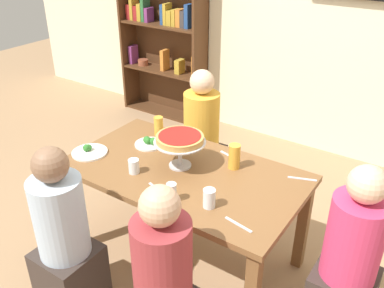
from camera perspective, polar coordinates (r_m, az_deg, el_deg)
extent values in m
plane|color=#9E7A56|center=(3.21, -1.04, -14.85)|extent=(12.00, 12.00, 0.00)
cube|color=beige|center=(4.40, 16.26, 16.84)|extent=(8.00, 0.12, 2.80)
cube|color=brown|center=(2.77, -1.16, -3.91)|extent=(1.57, 0.89, 0.04)
cube|color=brown|center=(3.17, -16.10, -8.56)|extent=(0.07, 0.07, 0.70)
cube|color=brown|center=(3.60, -7.03, -2.73)|extent=(0.07, 0.07, 0.70)
cube|color=brown|center=(3.01, 14.85, -10.67)|extent=(0.07, 0.07, 0.70)
cube|color=#4C2D19|center=(5.40, -8.80, 16.31)|extent=(0.03, 0.30, 2.20)
cube|color=#4C2D19|center=(4.76, 1.16, 15.01)|extent=(0.03, 0.30, 2.20)
cube|color=#4C2D19|center=(5.17, -3.12, 16.06)|extent=(1.10, 0.02, 2.20)
cube|color=#4C2D19|center=(5.40, -3.73, 4.43)|extent=(1.04, 0.28, 0.02)
cube|color=#4C2D19|center=(5.21, -3.91, 9.97)|extent=(1.04, 0.28, 0.02)
cube|color=#4C2D19|center=(5.06, -4.12, 15.89)|extent=(1.04, 0.28, 0.02)
cube|color=#7A3370|center=(5.46, -7.99, 12.01)|extent=(0.05, 0.13, 0.22)
cylinder|color=brown|center=(5.39, -6.68, 11.00)|extent=(0.13, 0.13, 0.07)
cube|color=orange|center=(5.15, -3.73, 11.36)|extent=(0.05, 0.13, 0.25)
cube|color=#B7932D|center=(5.04, -1.69, 10.51)|extent=(0.07, 0.13, 0.16)
cube|color=orange|center=(4.90, 0.51, 10.54)|extent=(0.04, 0.13, 0.25)
cube|color=maroon|center=(5.34, -8.35, 17.42)|extent=(0.06, 0.12, 0.17)
cube|color=#B7932D|center=(5.30, -7.90, 17.70)|extent=(0.05, 0.13, 0.24)
cube|color=maroon|center=(5.26, -7.36, 17.29)|extent=(0.06, 0.13, 0.17)
cube|color=#B7932D|center=(5.22, -6.87, 17.40)|extent=(0.06, 0.13, 0.20)
cube|color=#2D6B38|center=(5.18, -6.38, 17.67)|extent=(0.04, 0.13, 0.25)
cube|color=#7A3370|center=(5.16, -5.89, 17.11)|extent=(0.05, 0.13, 0.16)
cube|color=navy|center=(5.01, -3.79, 17.23)|extent=(0.04, 0.13, 0.22)
cube|color=#B7932D|center=(4.98, -3.38, 17.26)|extent=(0.04, 0.13, 0.24)
cube|color=#B7932D|center=(4.96, -2.82, 16.80)|extent=(0.06, 0.13, 0.17)
cube|color=#B7932D|center=(4.92, -2.19, 16.83)|extent=(0.05, 0.13, 0.19)
cube|color=orange|center=(4.88, -1.60, 16.79)|extent=(0.06, 0.12, 0.19)
cube|color=#3D3838|center=(4.85, -0.98, 16.65)|extent=(0.05, 0.13, 0.18)
cube|color=navy|center=(4.81, -0.42, 17.02)|extent=(0.05, 0.13, 0.26)
cylinder|color=#993338|center=(2.15, -4.07, -15.92)|extent=(0.30, 0.30, 0.50)
sphere|color=tan|center=(1.92, -4.42, -8.41)|extent=(0.20, 0.20, 0.20)
cylinder|color=#D63866|center=(2.43, 21.24, -12.02)|extent=(0.30, 0.30, 0.50)
sphere|color=beige|center=(2.23, 22.79, -5.09)|extent=(0.20, 0.20, 0.20)
cube|color=#382D28|center=(2.84, -16.10, -17.13)|extent=(0.34, 0.34, 0.45)
cylinder|color=silver|center=(2.53, -17.53, -9.50)|extent=(0.30, 0.30, 0.50)
sphere|color=#846047|center=(2.34, -18.76, -2.68)|extent=(0.20, 0.20, 0.20)
cube|color=#382D28|center=(3.74, 1.23, -3.53)|extent=(0.34, 0.34, 0.45)
cylinder|color=gold|center=(3.51, 1.31, 3.08)|extent=(0.30, 0.30, 0.50)
sphere|color=beige|center=(3.37, 1.37, 8.46)|extent=(0.20, 0.20, 0.20)
cylinder|color=silver|center=(2.80, -1.62, -2.89)|extent=(0.15, 0.15, 0.01)
cylinder|color=silver|center=(2.75, -1.65, -1.29)|extent=(0.03, 0.03, 0.17)
cylinder|color=silver|center=(2.71, -1.67, 0.31)|extent=(0.34, 0.34, 0.01)
cylinder|color=tan|center=(2.70, -1.68, 0.75)|extent=(0.31, 0.31, 0.04)
cylinder|color=maroon|center=(2.69, -1.69, 1.15)|extent=(0.28, 0.28, 0.00)
cylinder|color=white|center=(3.03, -13.77, -1.12)|extent=(0.25, 0.25, 0.01)
sphere|color=#2D7028|center=(3.03, -13.90, -0.46)|extent=(0.05, 0.05, 0.05)
sphere|color=#2D7028|center=(3.03, -14.18, -0.52)|extent=(0.05, 0.05, 0.05)
cylinder|color=white|center=(3.07, -5.85, -0.02)|extent=(0.21, 0.21, 0.01)
sphere|color=#2D7028|center=(3.03, -5.27, 0.39)|extent=(0.06, 0.06, 0.06)
sphere|color=#2D7028|center=(3.05, -6.06, 0.44)|extent=(0.05, 0.05, 0.05)
sphere|color=#2D7028|center=(3.06, -6.19, 0.58)|extent=(0.05, 0.05, 0.05)
sphere|color=#2D7028|center=(3.07, -5.78, 0.56)|extent=(0.04, 0.04, 0.04)
cylinder|color=gold|center=(2.75, 5.79, -1.71)|extent=(0.08, 0.08, 0.17)
cylinder|color=gold|center=(3.18, -4.57, 2.48)|extent=(0.07, 0.07, 0.14)
cylinder|color=white|center=(2.40, 2.36, -7.40)|extent=(0.07, 0.07, 0.12)
cylinder|color=white|center=(2.73, -7.93, -3.01)|extent=(0.07, 0.07, 0.10)
cylinder|color=white|center=(2.44, -2.81, -6.60)|extent=(0.06, 0.06, 0.12)
cube|color=silver|center=(2.31, 6.34, -10.86)|extent=(0.18, 0.05, 0.00)
cube|color=silver|center=(2.75, 14.79, -4.60)|extent=(0.17, 0.08, 0.00)
cube|color=silver|center=(2.92, 5.19, -1.64)|extent=(0.18, 0.06, 0.00)
cube|color=silver|center=(2.57, -4.69, -6.20)|extent=(0.18, 0.07, 0.00)
cube|color=silver|center=(3.07, -1.20, 0.05)|extent=(0.17, 0.08, 0.00)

